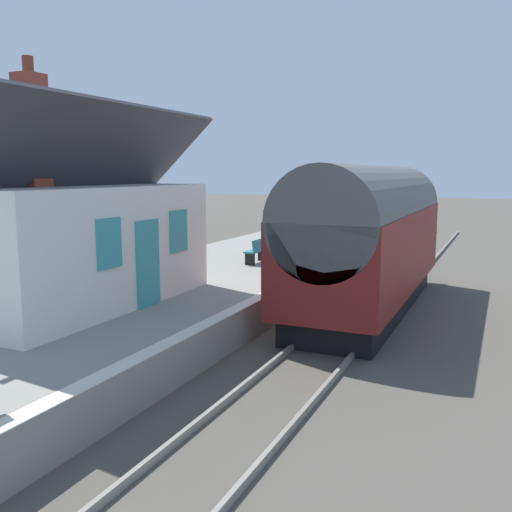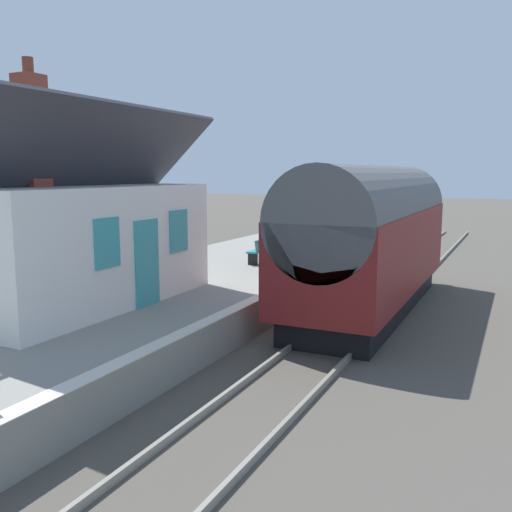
# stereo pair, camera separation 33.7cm
# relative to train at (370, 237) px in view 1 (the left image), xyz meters

# --- Properties ---
(ground_plane) EXTENTS (160.00, 160.00, 0.00)m
(ground_plane) POSITION_rel_train_xyz_m (-2.13, 0.90, -2.22)
(ground_plane) COLOR #4C473F
(platform) EXTENTS (32.00, 6.70, 0.89)m
(platform) POSITION_rel_train_xyz_m (-2.13, 5.25, -1.77)
(platform) COLOR gray
(platform) RESTS_ON ground
(platform_edge_coping) EXTENTS (32.00, 0.36, 0.02)m
(platform_edge_coping) POSITION_rel_train_xyz_m (-2.13, 2.08, -1.32)
(platform_edge_coping) COLOR beige
(platform_edge_coping) RESTS_ON platform
(rail_near) EXTENTS (52.00, 0.08, 0.14)m
(rail_near) POSITION_rel_train_xyz_m (-2.13, -0.72, -2.15)
(rail_near) COLOR gray
(rail_near) RESTS_ON ground
(rail_far) EXTENTS (52.00, 0.08, 0.14)m
(rail_far) POSITION_rel_train_xyz_m (-2.13, 0.72, -2.15)
(rail_far) COLOR gray
(rail_far) RESTS_ON ground
(train) EXTENTS (10.14, 2.73, 4.32)m
(train) POSITION_rel_train_xyz_m (0.00, 0.00, 0.00)
(train) COLOR black
(train) RESTS_ON ground
(station_building) EXTENTS (7.24, 4.06, 5.73)m
(station_building) POSITION_rel_train_xyz_m (-5.88, 6.06, 0.27)
(station_building) COLOR white
(station_building) RESTS_ON platform
(bench_near_building) EXTENTS (1.41, 0.48, 0.88)m
(bench_near_building) POSITION_rel_train_xyz_m (6.83, 4.40, -0.85)
(bench_near_building) COLOR #26727F
(bench_near_building) RESTS_ON platform
(bench_platform_end) EXTENTS (1.40, 0.44, 0.88)m
(bench_platform_end) POSITION_rel_train_xyz_m (1.59, 4.37, -0.85)
(bench_platform_end) COLOR #26727F
(bench_platform_end) RESTS_ON platform
(bench_by_lamp) EXTENTS (1.42, 0.49, 0.88)m
(bench_by_lamp) POSITION_rel_train_xyz_m (4.05, 4.46, -0.85)
(bench_by_lamp) COLOR #26727F
(bench_by_lamp) RESTS_ON platform
(planter_corner_building) EXTENTS (0.97, 0.32, 0.59)m
(planter_corner_building) POSITION_rel_train_xyz_m (9.62, 2.96, -1.05)
(planter_corner_building) COLOR #9E5138
(planter_corner_building) RESTS_ON platform
(planter_edge_near) EXTENTS (0.88, 0.32, 0.63)m
(planter_edge_near) POSITION_rel_train_xyz_m (8.71, 5.41, -1.03)
(planter_edge_near) COLOR teal
(planter_edge_near) RESTS_ON platform
(planter_bench_left) EXTENTS (0.93, 0.32, 0.64)m
(planter_bench_left) POSITION_rel_train_xyz_m (7.87, 3.32, -1.02)
(planter_bench_left) COLOR black
(planter_bench_left) RESTS_ON platform
(tree_far_left) EXTENTS (4.50, 4.88, 7.88)m
(tree_far_left) POSITION_rel_train_xyz_m (8.77, 16.85, 3.21)
(tree_far_left) COLOR #4C3828
(tree_far_left) RESTS_ON ground
(tree_behind_building) EXTENTS (3.54, 3.32, 6.35)m
(tree_behind_building) POSITION_rel_train_xyz_m (3.14, 13.60, 2.33)
(tree_behind_building) COLOR #4C3828
(tree_behind_building) RESTS_ON ground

